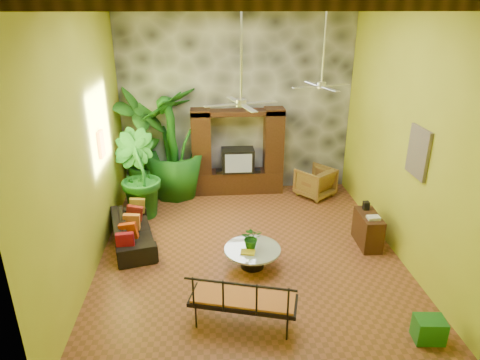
{
  "coord_description": "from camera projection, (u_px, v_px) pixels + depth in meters",
  "views": [
    {
      "loc": [
        -0.79,
        -7.57,
        4.73
      ],
      "look_at": [
        -0.17,
        0.2,
        1.54
      ],
      "focal_mm": 32.0,
      "sensor_mm": 36.0,
      "label": 1
    }
  ],
  "objects": [
    {
      "name": "ground",
      "position": [
        249.0,
        252.0,
        8.83
      ],
      "size": [
        7.0,
        7.0,
        0.0
      ],
      "primitive_type": "plane",
      "color": "brown",
      "rests_on": "ground"
    },
    {
      "name": "back_wall",
      "position": [
        237.0,
        98.0,
        11.11
      ],
      "size": [
        6.0,
        0.02,
        5.0
      ],
      "primitive_type": "cube",
      "color": "gold",
      "rests_on": "ground"
    },
    {
      "name": "left_wall",
      "position": [
        84.0,
        140.0,
        7.66
      ],
      "size": [
        0.02,
        7.0,
        5.0
      ],
      "primitive_type": "cube",
      "color": "gold",
      "rests_on": "ground"
    },
    {
      "name": "right_wall",
      "position": [
        407.0,
        132.0,
        8.1
      ],
      "size": [
        0.02,
        7.0,
        5.0
      ],
      "primitive_type": "cube",
      "color": "gold",
      "rests_on": "ground"
    },
    {
      "name": "stone_accent_wall",
      "position": [
        237.0,
        98.0,
        11.06
      ],
      "size": [
        5.98,
        0.1,
        4.98
      ],
      "primitive_type": "cube",
      "color": "#33353A",
      "rests_on": "ground"
    },
    {
      "name": "ceiling_beams",
      "position": [
        251.0,
        2.0,
        7.02
      ],
      "size": [
        5.95,
        5.36,
        0.22
      ],
      "color": "#392112",
      "rests_on": "ceiling"
    },
    {
      "name": "entertainment_center",
      "position": [
        238.0,
        158.0,
        11.36
      ],
      "size": [
        2.4,
        0.55,
        2.3
      ],
      "color": "black",
      "rests_on": "ground"
    },
    {
      "name": "ceiling_fan_front",
      "position": [
        241.0,
        91.0,
        7.16
      ],
      "size": [
        1.28,
        1.28,
        1.86
      ],
      "color": "silver",
      "rests_on": "ceiling"
    },
    {
      "name": "ceiling_fan_back",
      "position": [
        322.0,
        75.0,
        8.76
      ],
      "size": [
        1.28,
        1.28,
        1.86
      ],
      "color": "silver",
      "rests_on": "ceiling"
    },
    {
      "name": "wall_art_mask",
      "position": [
        101.0,
        144.0,
        8.74
      ],
      "size": [
        0.06,
        0.32,
        0.55
      ],
      "primitive_type": "cube",
      "color": "gold",
      "rests_on": "left_wall"
    },
    {
      "name": "wall_art_painting",
      "position": [
        418.0,
        152.0,
        7.62
      ],
      "size": [
        0.06,
        0.7,
        0.9
      ],
      "primitive_type": "cube",
      "color": "#276092",
      "rests_on": "right_wall"
    },
    {
      "name": "sofa",
      "position": [
        133.0,
        230.0,
        9.09
      ],
      "size": [
        1.24,
        2.13,
        0.58
      ],
      "primitive_type": "imported",
      "rotation": [
        0.0,
        0.0,
        1.82
      ],
      "color": "black",
      "rests_on": "ground"
    },
    {
      "name": "wicker_armchair",
      "position": [
        315.0,
        182.0,
        11.32
      ],
      "size": [
        1.19,
        1.19,
        0.78
      ],
      "primitive_type": "imported",
      "rotation": [
        0.0,
        0.0,
        3.79
      ],
      "color": "olive",
      "rests_on": "ground"
    },
    {
      "name": "tall_plant_a",
      "position": [
        142.0,
        143.0,
        10.98
      ],
      "size": [
        1.68,
        1.83,
        2.88
      ],
      "primitive_type": "imported",
      "rotation": [
        0.0,
        0.0,
        1.01
      ],
      "color": "#216019",
      "rests_on": "ground"
    },
    {
      "name": "tall_plant_b",
      "position": [
        137.0,
        174.0,
        10.04
      ],
      "size": [
        1.48,
        1.44,
        2.09
      ],
      "primitive_type": "imported",
      "rotation": [
        0.0,
        0.0,
        2.47
      ],
      "color": "#1B6822",
      "rests_on": "ground"
    },
    {
      "name": "tall_plant_c",
      "position": [
        173.0,
        143.0,
        11.0
      ],
      "size": [
        2.21,
        2.21,
        2.87
      ],
      "primitive_type": "imported",
      "rotation": [
        0.0,
        0.0,
        4.16
      ],
      "color": "#1B6219",
      "rests_on": "ground"
    },
    {
      "name": "coffee_table",
      "position": [
        252.0,
        255.0,
        8.27
      ],
      "size": [
        1.09,
        1.09,
        0.4
      ],
      "rotation": [
        0.0,
        0.0,
        -0.35
      ],
      "color": "black",
      "rests_on": "ground"
    },
    {
      "name": "centerpiece_plant",
      "position": [
        252.0,
        238.0,
        8.16
      ],
      "size": [
        0.41,
        0.36,
        0.44
      ],
      "primitive_type": "imported",
      "rotation": [
        0.0,
        0.0,
        -0.04
      ],
      "color": "#1C5C18",
      "rests_on": "coffee_table"
    },
    {
      "name": "yellow_tray",
      "position": [
        248.0,
        252.0,
        8.06
      ],
      "size": [
        0.3,
        0.25,
        0.03
      ],
      "primitive_type": "cube",
      "rotation": [
        0.0,
        0.0,
        -0.22
      ],
      "color": "yellow",
      "rests_on": "coffee_table"
    },
    {
      "name": "iron_bench",
      "position": [
        244.0,
        299.0,
        6.58
      ],
      "size": [
        1.77,
        1.03,
        0.57
      ],
      "rotation": [
        0.0,
        0.0,
        -0.27
      ],
      "color": "black",
      "rests_on": "ground"
    },
    {
      "name": "side_console",
      "position": [
        368.0,
        230.0,
        9.0
      ],
      "size": [
        0.41,
        0.89,
        0.7
      ],
      "primitive_type": "cube",
      "rotation": [
        0.0,
        0.0,
        -0.02
      ],
      "color": "#341C10",
      "rests_on": "ground"
    },
    {
      "name": "green_bin",
      "position": [
        429.0,
        329.0,
        6.46
      ],
      "size": [
        0.47,
        0.37,
        0.38
      ],
      "primitive_type": "cube",
      "rotation": [
        0.0,
        0.0,
        -0.1
      ],
      "color": "#228036",
      "rests_on": "ground"
    }
  ]
}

